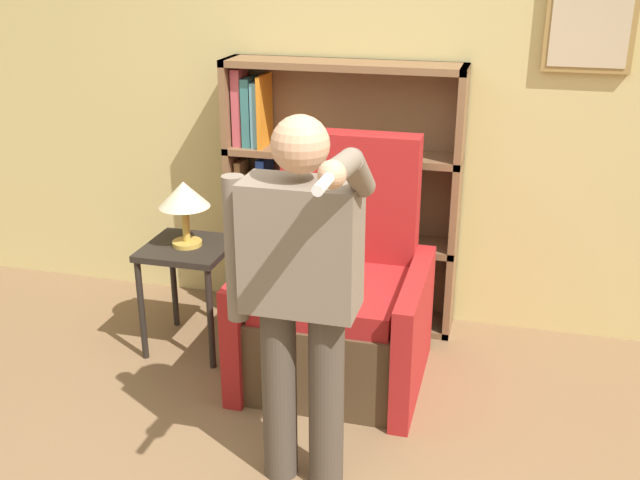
% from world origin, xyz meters
% --- Properties ---
extents(wall_back, '(8.00, 0.11, 2.80)m').
position_xyz_m(wall_back, '(0.01, 2.03, 1.40)').
color(wall_back, tan).
rests_on(wall_back, ground_plane).
extents(bookcase, '(1.39, 0.28, 1.59)m').
position_xyz_m(bookcase, '(-0.34, 1.87, 0.79)').
color(bookcase, brown).
rests_on(bookcase, ground_plane).
extents(armchair, '(0.95, 0.87, 1.28)m').
position_xyz_m(armchair, '(-0.08, 1.22, 0.39)').
color(armchair, '#4C3823').
rests_on(armchair, ground_plane).
extents(person_standing, '(0.61, 0.78, 1.62)m').
position_xyz_m(person_standing, '(-0.01, 0.31, 0.93)').
color(person_standing, '#473D33').
rests_on(person_standing, ground_plane).
extents(side_table, '(0.47, 0.47, 0.63)m').
position_xyz_m(side_table, '(-0.96, 1.28, 0.53)').
color(side_table, black).
rests_on(side_table, ground_plane).
extents(table_lamp, '(0.28, 0.28, 0.37)m').
position_xyz_m(table_lamp, '(-0.96, 1.28, 0.91)').
color(table_lamp, gold).
rests_on(table_lamp, side_table).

